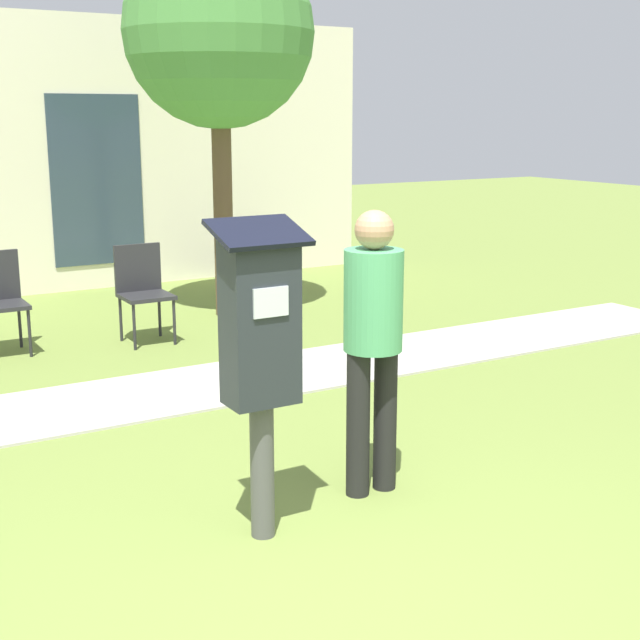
# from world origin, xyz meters

# --- Properties ---
(ground_plane) EXTENTS (40.00, 40.00, 0.00)m
(ground_plane) POSITION_xyz_m (0.00, 0.00, 0.00)
(ground_plane) COLOR olive
(sidewalk) EXTENTS (12.00, 1.10, 0.02)m
(sidewalk) POSITION_xyz_m (0.00, 3.41, 0.01)
(sidewalk) COLOR #B7B2A8
(sidewalk) RESTS_ON ground
(parking_meter) EXTENTS (0.44, 0.31, 1.59)m
(parking_meter) POSITION_xyz_m (0.12, 0.96, 1.02)
(parking_meter) COLOR #4C4C4C
(parking_meter) RESTS_ON ground
(person_standing) EXTENTS (0.32, 0.32, 1.58)m
(person_standing) POSITION_xyz_m (0.88, 1.13, 0.93)
(person_standing) COLOR black
(person_standing) RESTS_ON ground
(outdoor_chair_right) EXTENTS (0.44, 0.44, 0.90)m
(outdoor_chair_right) POSITION_xyz_m (0.96, 5.05, 0.53)
(outdoor_chair_right) COLOR #262628
(outdoor_chair_right) RESTS_ON ground
(tree) EXTENTS (1.90, 1.90, 3.82)m
(tree) POSITION_xyz_m (2.08, 5.70, 2.84)
(tree) COLOR brown
(tree) RESTS_ON ground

